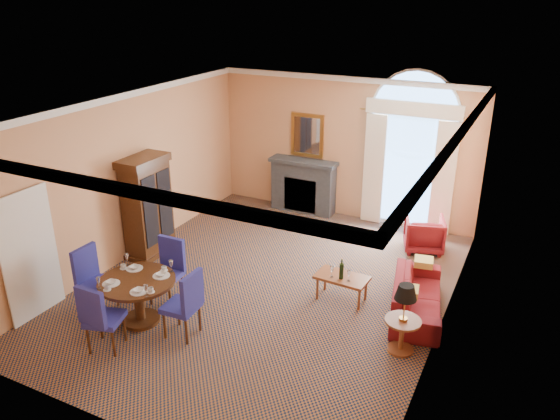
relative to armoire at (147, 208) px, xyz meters
The scene contains 12 objects.
ground 2.89m from the armoire, ahead, with size 7.50×7.50×0.00m, color #14243F.
room_envelope 3.15m from the armoire, 10.54° to the left, with size 6.04×7.52×3.45m.
armoire is the anchor object (origin of this frame).
dining_table 2.49m from the armoire, 55.19° to the right, with size 1.20×1.20×0.95m.
dining_chair_north 1.91m from the armoire, 41.16° to the right, with size 0.52×0.52×1.10m.
dining_chair_south 3.22m from the armoire, 63.85° to the right, with size 0.61×0.61×1.10m.
dining_chair_east 3.09m from the armoire, 40.83° to the right, with size 0.52×0.52×1.10m.
dining_chair_west 2.13m from the armoire, 76.65° to the right, with size 0.56×0.56×1.10m.
sofa 5.32m from the armoire, ahead, with size 1.96×0.76×0.57m, color maroon.
armchair 5.52m from the armoire, 27.81° to the left, with size 0.75×0.78×0.71m, color maroon.
coffee_table 4.08m from the armoire, ahead, with size 0.91×0.54×0.80m.
side_table 5.41m from the armoire, ahead, with size 0.53×0.53×1.08m.
Camera 1 is at (3.96, -7.49, 4.98)m, focal length 35.00 mm.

